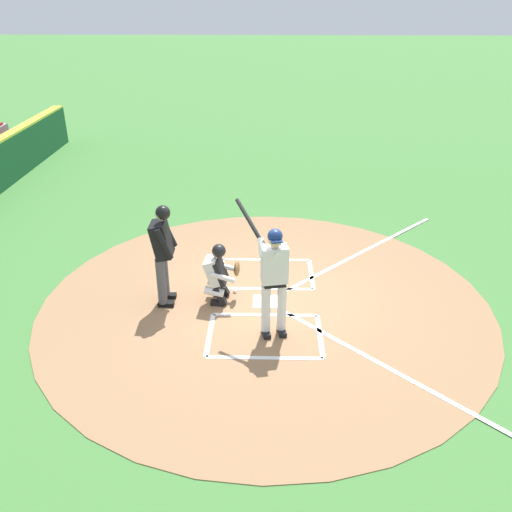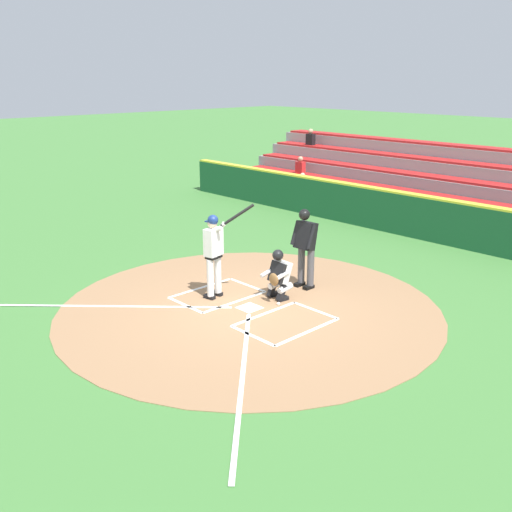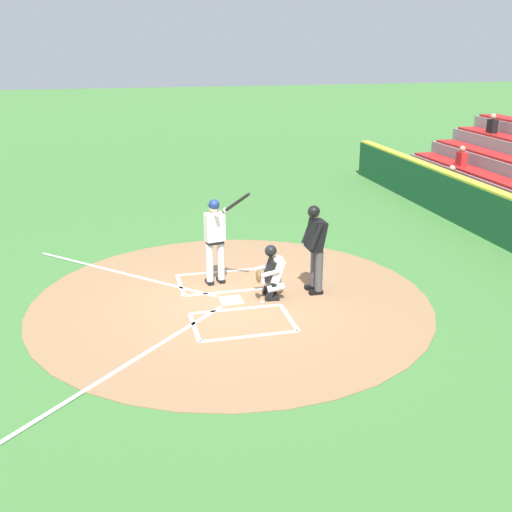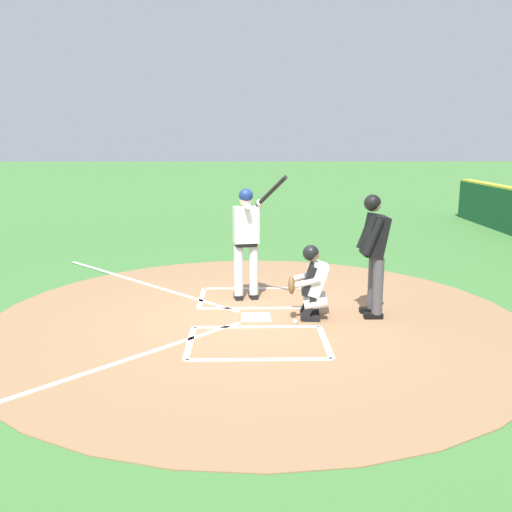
{
  "view_description": "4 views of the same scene",
  "coord_description": "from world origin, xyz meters",
  "px_view_note": "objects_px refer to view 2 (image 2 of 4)",
  "views": [
    {
      "loc": [
        8.26,
        0.03,
        5.09
      ],
      "look_at": [
        -0.2,
        -0.17,
        0.83
      ],
      "focal_mm": 37.58,
      "sensor_mm": 36.0,
      "label": 1
    },
    {
      "loc": [
        -8.35,
        7.7,
        4.69
      ],
      "look_at": [
        0.15,
        -0.33,
        1.05
      ],
      "focal_mm": 40.81,
      "sensor_mm": 36.0,
      "label": 2
    },
    {
      "loc": [
        -11.22,
        2.2,
        4.97
      ],
      "look_at": [
        -0.45,
        -0.4,
        1.08
      ],
      "focal_mm": 43.23,
      "sensor_mm": 36.0,
      "label": 3
    },
    {
      "loc": [
        -7.99,
        0.18,
        2.66
      ],
      "look_at": [
        0.53,
        -0.01,
        0.85
      ],
      "focal_mm": 38.73,
      "sensor_mm": 36.0,
      "label": 4
    }
  ],
  "objects_px": {
    "batter": "(214,250)",
    "plate_umpire": "(305,243)",
    "baseball": "(278,304)",
    "catcher": "(279,274)"
  },
  "relations": [
    {
      "from": "batter",
      "to": "plate_umpire",
      "type": "xyz_separation_m",
      "value": [
        -0.92,
        -1.9,
        -0.02
      ]
    },
    {
      "from": "catcher",
      "to": "baseball",
      "type": "xyz_separation_m",
      "value": [
        -0.26,
        0.26,
        -0.55
      ]
    },
    {
      "from": "batter",
      "to": "baseball",
      "type": "bearing_deg",
      "value": -151.39
    },
    {
      "from": "batter",
      "to": "catcher",
      "type": "xyz_separation_m",
      "value": [
        -1.01,
        -0.95,
        -0.51
      ]
    },
    {
      "from": "catcher",
      "to": "plate_umpire",
      "type": "relative_size",
      "value": 0.61
    },
    {
      "from": "batter",
      "to": "catcher",
      "type": "relative_size",
      "value": 1.88
    },
    {
      "from": "batter",
      "to": "plate_umpire",
      "type": "distance_m",
      "value": 2.11
    },
    {
      "from": "batter",
      "to": "plate_umpire",
      "type": "bearing_deg",
      "value": -115.92
    },
    {
      "from": "plate_umpire",
      "to": "baseball",
      "type": "relative_size",
      "value": 25.2
    },
    {
      "from": "batter",
      "to": "baseball",
      "type": "relative_size",
      "value": 28.76
    }
  ]
}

